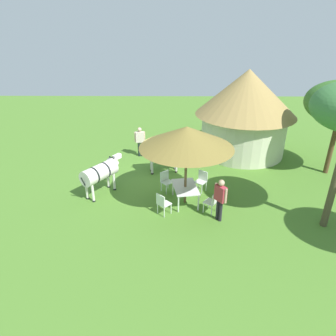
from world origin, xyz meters
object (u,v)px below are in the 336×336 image
Objects in this scene: standing_watcher at (140,139)px; patio_chair_near_hut at (166,180)px; patio_chair_near_lawn at (163,203)px; thatched_hut at (245,110)px; zebra_by_umbrella at (165,152)px; patio_dining_table at (185,188)px; patio_chair_east_end at (212,201)px; zebra_nearest_camera at (100,172)px; guest_beside_umbrella at (220,196)px; patio_chair_west_end at (202,180)px; shade_umbrella at (187,137)px.

patio_chair_near_hut is at bearing 100.56° from standing_watcher.
patio_chair_near_hut is at bearing 132.42° from patio_chair_near_lawn.
thatched_hut reaches higher than standing_watcher.
patio_dining_table is at bearing 7.58° from zebra_by_umbrella.
patio_chair_near_lawn is (0.88, -0.89, -0.14)m from patio_dining_table.
patio_chair_near_hut is at bearing 82.78° from patio_chair_east_end.
zebra_nearest_camera is 3.44m from zebra_by_umbrella.
zebra_nearest_camera reaches higher than patio_chair_near_hut.
patio_chair_near_hut is at bearing -172.09° from guest_beside_umbrella.
patio_chair_east_end is at bearing -21.27° from thatched_hut.
patio_dining_table is 1.73× the size of patio_chair_east_end.
guest_beside_umbrella is at bearing 36.39° from patio_chair_near_lawn.
thatched_hut reaches higher than patio_chair_near_lawn.
standing_watcher is (-3.76, -3.02, 0.47)m from patio_chair_west_end.
thatched_hut reaches higher than zebra_by_umbrella.
thatched_hut reaches higher than patio_chair_near_hut.
guest_beside_umbrella is at bearing 93.20° from patio_chair_near_hut.
shade_umbrella is 2.63m from patio_chair_near_lawn.
zebra_by_umbrella is at bearing 63.97° from patio_chair_east_end.
zebra_by_umbrella is (-3.73, 0.01, 0.50)m from patio_chair_near_lawn.
shade_umbrella is at bearing -135.00° from patio_dining_table.
standing_watcher is at bearing -14.24° from patio_chair_west_end.
standing_watcher reaches higher than patio_chair_west_end.
zebra_nearest_camera is at bearing -164.73° from patio_chair_near_lawn.
patio_chair_near_lawn is at bearing 85.77° from patio_chair_west_end.
standing_watcher is (-5.97, -3.48, -0.03)m from guest_beside_umbrella.
thatched_hut is 3.16× the size of guest_beside_umbrella.
patio_chair_west_end is at bearing 44.60° from patio_chair_east_end.
patio_chair_east_end is at bearing 168.16° from guest_beside_umbrella.
patio_dining_table is 1.73× the size of patio_chair_near_hut.
patio_chair_east_end is 4.08m from zebra_by_umbrella.
thatched_hut is 3.42× the size of patio_dining_table.
patio_chair_west_end is 1.00× the size of patio_chair_near_hut.
zebra_by_umbrella reaches higher than patio_chair_near_lawn.
patio_chair_west_end is at bearing 94.23° from patio_chair_near_lawn.
patio_chair_near_lawn and patio_chair_near_hut have the same top height.
patio_chair_west_end is (-1.00, 0.75, -2.32)m from shade_umbrella.
standing_watcher is at bearing 175.52° from guest_beside_umbrella.
standing_watcher reaches higher than patio_chair_near_lawn.
zebra_by_umbrella is at bearing 115.30° from standing_watcher.
shade_umbrella is 2.18m from patio_dining_table.
thatched_hut is at bearing 126.98° from guest_beside_umbrella.
guest_beside_umbrella is 1.03× the size of standing_watcher.
thatched_hut is at bearing 100.97° from patio_chair_near_lawn.
standing_watcher reaches higher than patio_dining_table.
guest_beside_umbrella is (6.57, -2.17, -1.45)m from thatched_hut.
shade_umbrella reaches higher than guest_beside_umbrella.
patio_dining_table is 3.00m from zebra_by_umbrella.
thatched_hut is at bearing 69.25° from zebra_nearest_camera.
guest_beside_umbrella is 6.91m from standing_watcher.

